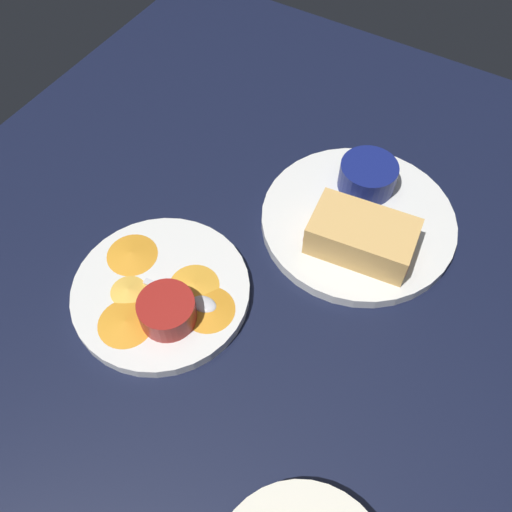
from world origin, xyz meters
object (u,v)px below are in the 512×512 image
(plate_sandwich_main, at_px, (358,221))
(ramekin_light_gravy, at_px, (167,310))
(spoon_by_gravy_ramekin, at_px, (194,300))
(sandwich_half_near, at_px, (362,236))
(plate_chips_companion, at_px, (161,291))
(spoon_by_dark_ramekin, at_px, (350,214))
(ramekin_dark_sauce, at_px, (368,175))

(plate_sandwich_main, distance_m, ramekin_light_gravy, 0.29)
(plate_sandwich_main, relative_size, ramekin_light_gravy, 3.87)
(spoon_by_gravy_ramekin, bearing_deg, sandwich_half_near, -127.84)
(spoon_by_gravy_ramekin, bearing_deg, plate_sandwich_main, -117.63)
(spoon_by_gravy_ramekin, bearing_deg, plate_chips_companion, 6.54)
(sandwich_half_near, bearing_deg, plate_chips_companion, 44.62)
(ramekin_light_gravy, bearing_deg, plate_sandwich_main, -117.07)
(spoon_by_dark_ramekin, bearing_deg, plate_sandwich_main, -164.13)
(plate_sandwich_main, relative_size, sandwich_half_near, 1.87)
(plate_sandwich_main, height_order, ramekin_dark_sauce, ramekin_dark_sauce)
(ramekin_dark_sauce, bearing_deg, spoon_by_gravy_ramekin, 70.30)
(sandwich_half_near, bearing_deg, ramekin_dark_sauce, -69.78)
(sandwich_half_near, height_order, plate_chips_companion, sandwich_half_near)
(ramekin_light_gravy, bearing_deg, ramekin_dark_sauce, -110.07)
(spoon_by_dark_ramekin, relative_size, spoon_by_gravy_ramekin, 1.00)
(plate_sandwich_main, bearing_deg, sandwich_half_near, 115.10)
(sandwich_half_near, height_order, spoon_by_dark_ramekin, sandwich_half_near)
(sandwich_half_near, bearing_deg, plate_sandwich_main, -64.90)
(plate_chips_companion, bearing_deg, spoon_by_dark_ramekin, -124.13)
(plate_sandwich_main, relative_size, ramekin_dark_sauce, 3.32)
(spoon_by_dark_ramekin, distance_m, spoon_by_gravy_ramekin, 0.24)
(sandwich_half_near, relative_size, plate_chips_companion, 0.64)
(sandwich_half_near, height_order, ramekin_dark_sauce, sandwich_half_near)
(spoon_by_dark_ramekin, height_order, spoon_by_gravy_ramekin, same)
(plate_chips_companion, xyz_separation_m, spoon_by_gravy_ramekin, (-0.05, -0.01, 0.01))
(sandwich_half_near, bearing_deg, spoon_by_gravy_ramekin, 52.16)
(sandwich_half_near, distance_m, spoon_by_gravy_ramekin, 0.22)
(ramekin_dark_sauce, distance_m, ramekin_light_gravy, 0.33)
(plate_sandwich_main, relative_size, spoon_by_dark_ramekin, 2.64)
(ramekin_dark_sauce, distance_m, plate_chips_companion, 0.32)
(plate_chips_companion, bearing_deg, ramekin_dark_sauce, -117.37)
(plate_sandwich_main, height_order, sandwich_half_near, sandwich_half_near)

